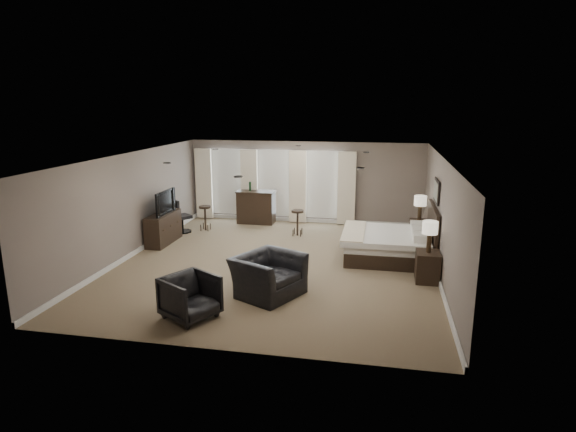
% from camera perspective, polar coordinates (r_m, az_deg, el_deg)
% --- Properties ---
extents(room, '(7.60, 8.60, 2.64)m').
position_cam_1_polar(room, '(11.37, -1.38, 0.56)').
color(room, '#736249').
rests_on(room, ground).
extents(window_bay, '(5.25, 0.20, 2.30)m').
position_cam_1_polar(window_bay, '(15.53, -1.72, 3.69)').
color(window_bay, silver).
rests_on(window_bay, room).
extents(bed, '(2.14, 2.04, 1.36)m').
position_cam_1_polar(bed, '(12.17, 11.56, -1.85)').
color(bed, silver).
rests_on(bed, ground).
extents(nightstand_near, '(0.50, 0.61, 0.66)m').
position_cam_1_polar(nightstand_near, '(10.93, 16.19, -5.79)').
color(nightstand_near, black).
rests_on(nightstand_near, ground).
extents(nightstand_far, '(0.49, 0.60, 0.65)m').
position_cam_1_polar(nightstand_far, '(13.70, 15.19, -1.86)').
color(nightstand_far, black).
rests_on(nightstand_far, ground).
extents(lamp_near, '(0.33, 0.33, 0.69)m').
position_cam_1_polar(lamp_near, '(10.74, 16.42, -2.40)').
color(lamp_near, beige).
rests_on(lamp_near, nightstand_near).
extents(lamp_far, '(0.34, 0.34, 0.69)m').
position_cam_1_polar(lamp_far, '(13.55, 15.37, 0.89)').
color(lamp_far, beige).
rests_on(lamp_far, nightstand_far).
extents(wall_art, '(0.04, 0.96, 0.56)m').
position_cam_1_polar(wall_art, '(12.01, 17.15, 2.85)').
color(wall_art, slate).
rests_on(wall_art, room).
extents(dresser, '(0.46, 1.43, 0.83)m').
position_cam_1_polar(dresser, '(13.72, -14.55, -1.42)').
color(dresser, black).
rests_on(dresser, ground).
extents(tv, '(0.65, 1.13, 0.15)m').
position_cam_1_polar(tv, '(13.61, -14.67, 0.58)').
color(tv, black).
rests_on(tv, dresser).
extents(armchair_near, '(1.33, 1.52, 1.12)m').
position_cam_1_polar(armchair_near, '(9.72, -2.36, -6.26)').
color(armchair_near, black).
rests_on(armchair_near, ground).
extents(armchair_far, '(1.12, 1.14, 0.88)m').
position_cam_1_polar(armchair_far, '(8.94, -11.52, -9.16)').
color(armchair_far, black).
rests_on(armchair_far, ground).
extents(bar_counter, '(1.21, 0.63, 1.05)m').
position_cam_1_polar(bar_counter, '(15.49, -3.79, 1.09)').
color(bar_counter, black).
rests_on(bar_counter, ground).
extents(bar_stool_left, '(0.43, 0.43, 0.75)m').
position_cam_1_polar(bar_stool_left, '(14.80, -9.78, -0.26)').
color(bar_stool_left, black).
rests_on(bar_stool_left, ground).
extents(bar_stool_right, '(0.43, 0.43, 0.75)m').
position_cam_1_polar(bar_stool_right, '(14.03, 1.14, -0.82)').
color(bar_stool_right, black).
rests_on(bar_stool_right, ground).
extents(desk_chair, '(0.73, 0.73, 1.03)m').
position_cam_1_polar(desk_chair, '(14.65, -12.46, 0.03)').
color(desk_chair, black).
rests_on(desk_chair, ground).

